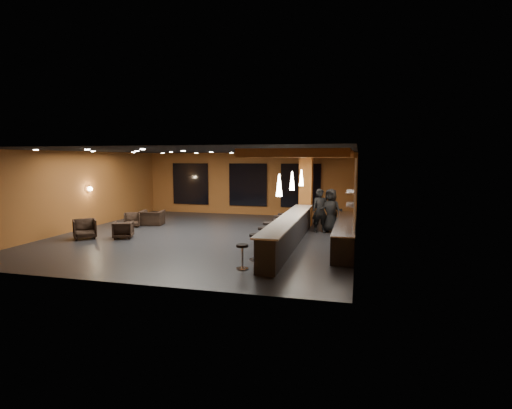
% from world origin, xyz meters
% --- Properties ---
extents(floor, '(12.00, 13.00, 0.10)m').
position_xyz_m(floor, '(0.00, 0.00, -0.05)').
color(floor, black).
rests_on(floor, ground).
extents(ceiling, '(12.00, 13.00, 0.10)m').
position_xyz_m(ceiling, '(0.00, 0.00, 3.55)').
color(ceiling, black).
extents(wall_back, '(12.00, 0.10, 3.50)m').
position_xyz_m(wall_back, '(0.00, 6.55, 1.75)').
color(wall_back, brown).
rests_on(wall_back, floor).
extents(wall_front, '(12.00, 0.10, 3.50)m').
position_xyz_m(wall_front, '(0.00, -6.55, 1.75)').
color(wall_front, brown).
rests_on(wall_front, floor).
extents(wall_left, '(0.10, 13.00, 3.50)m').
position_xyz_m(wall_left, '(-6.05, 0.00, 1.75)').
color(wall_left, brown).
rests_on(wall_left, floor).
extents(wall_right, '(0.10, 13.00, 3.50)m').
position_xyz_m(wall_right, '(6.05, 0.00, 1.75)').
color(wall_right, brown).
rests_on(wall_right, floor).
extents(wood_soffit, '(3.60, 8.00, 0.28)m').
position_xyz_m(wood_soffit, '(4.00, 1.00, 3.36)').
color(wood_soffit, '#9C5E2D').
rests_on(wood_soffit, ceiling).
extents(window_left, '(2.20, 0.06, 2.40)m').
position_xyz_m(window_left, '(-3.50, 6.44, 1.70)').
color(window_left, black).
rests_on(window_left, wall_back).
extents(window_center, '(2.20, 0.06, 2.40)m').
position_xyz_m(window_center, '(0.00, 6.44, 1.70)').
color(window_center, black).
rests_on(window_center, wall_back).
extents(window_right, '(2.20, 0.06, 2.40)m').
position_xyz_m(window_right, '(3.00, 6.44, 1.70)').
color(window_right, black).
rests_on(window_right, wall_back).
extents(tile_backsplash, '(0.06, 3.20, 2.40)m').
position_xyz_m(tile_backsplash, '(5.96, -1.00, 2.00)').
color(tile_backsplash, white).
rests_on(tile_backsplash, wall_right).
extents(bar_counter, '(0.60, 8.00, 1.00)m').
position_xyz_m(bar_counter, '(3.65, -1.00, 0.50)').
color(bar_counter, black).
rests_on(bar_counter, floor).
extents(bar_top, '(0.78, 8.10, 0.05)m').
position_xyz_m(bar_top, '(3.65, -1.00, 1.02)').
color(bar_top, beige).
rests_on(bar_top, bar_counter).
extents(prep_counter, '(0.70, 6.00, 0.86)m').
position_xyz_m(prep_counter, '(5.65, -0.50, 0.43)').
color(prep_counter, black).
rests_on(prep_counter, floor).
extents(prep_top, '(0.72, 6.00, 0.03)m').
position_xyz_m(prep_top, '(5.65, -0.50, 0.89)').
color(prep_top, silver).
rests_on(prep_top, prep_counter).
extents(wall_shelf_lower, '(0.30, 1.50, 0.03)m').
position_xyz_m(wall_shelf_lower, '(5.82, -1.20, 1.60)').
color(wall_shelf_lower, silver).
rests_on(wall_shelf_lower, wall_right).
extents(wall_shelf_upper, '(0.30, 1.50, 0.03)m').
position_xyz_m(wall_shelf_upper, '(5.82, -1.20, 2.05)').
color(wall_shelf_upper, silver).
rests_on(wall_shelf_upper, wall_right).
extents(column, '(0.60, 0.60, 3.50)m').
position_xyz_m(column, '(3.65, 3.60, 1.75)').
color(column, '#9E5A23').
rests_on(column, floor).
extents(wall_sconce, '(0.22, 0.22, 0.22)m').
position_xyz_m(wall_sconce, '(-5.88, 0.50, 1.80)').
color(wall_sconce, '#FFE5B2').
rests_on(wall_sconce, wall_left).
extents(pendant_0, '(0.20, 0.20, 0.70)m').
position_xyz_m(pendant_0, '(3.65, -3.00, 2.35)').
color(pendant_0, white).
rests_on(pendant_0, wood_soffit).
extents(pendant_1, '(0.20, 0.20, 0.70)m').
position_xyz_m(pendant_1, '(3.65, -0.50, 2.35)').
color(pendant_1, white).
rests_on(pendant_1, wood_soffit).
extents(pendant_2, '(0.20, 0.20, 0.70)m').
position_xyz_m(pendant_2, '(3.65, 2.00, 2.35)').
color(pendant_2, white).
rests_on(pendant_2, wood_soffit).
extents(staff_a, '(0.78, 0.61, 1.89)m').
position_xyz_m(staff_a, '(4.50, 1.88, 0.95)').
color(staff_a, black).
rests_on(staff_a, floor).
extents(staff_b, '(0.83, 0.65, 1.66)m').
position_xyz_m(staff_b, '(5.02, 2.65, 0.83)').
color(staff_b, black).
rests_on(staff_b, floor).
extents(staff_c, '(1.08, 0.89, 1.89)m').
position_xyz_m(staff_c, '(4.93, 2.01, 0.95)').
color(staff_c, black).
rests_on(staff_c, floor).
extents(armchair_a, '(1.19, 1.20, 0.78)m').
position_xyz_m(armchair_a, '(-4.47, -1.80, 0.39)').
color(armchair_a, black).
rests_on(armchair_a, floor).
extents(armchair_b, '(0.95, 0.96, 0.68)m').
position_xyz_m(armchair_b, '(-3.03, -1.34, 0.34)').
color(armchair_b, black).
rests_on(armchair_b, floor).
extents(armchair_c, '(0.98, 0.99, 0.66)m').
position_xyz_m(armchair_c, '(-4.14, 1.12, 0.33)').
color(armchair_c, black).
rests_on(armchair_c, floor).
extents(armchair_d, '(1.21, 1.10, 0.69)m').
position_xyz_m(armchair_d, '(-3.50, 1.83, 0.35)').
color(armchair_d, black).
rests_on(armchair_d, floor).
extents(bar_stool_0, '(0.37, 0.37, 0.72)m').
position_xyz_m(bar_stool_0, '(2.86, -4.46, 0.46)').
color(bar_stool_0, silver).
rests_on(bar_stool_0, floor).
extents(bar_stool_1, '(0.42, 0.42, 0.83)m').
position_xyz_m(bar_stool_1, '(2.98, -3.37, 0.53)').
color(bar_stool_1, silver).
rests_on(bar_stool_1, floor).
extents(bar_stool_2, '(0.42, 0.42, 0.83)m').
position_xyz_m(bar_stool_2, '(2.94, -2.11, 0.53)').
color(bar_stool_2, silver).
rests_on(bar_stool_2, floor).
extents(bar_stool_3, '(0.42, 0.42, 0.82)m').
position_xyz_m(bar_stool_3, '(2.84, -0.96, 0.53)').
color(bar_stool_3, silver).
rests_on(bar_stool_3, floor).
extents(bar_stool_4, '(0.40, 0.40, 0.79)m').
position_xyz_m(bar_stool_4, '(2.97, 0.08, 0.51)').
color(bar_stool_4, silver).
rests_on(bar_stool_4, floor).
extents(bar_stool_5, '(0.39, 0.39, 0.77)m').
position_xyz_m(bar_stool_5, '(2.80, 1.14, 0.49)').
color(bar_stool_5, silver).
rests_on(bar_stool_5, floor).
extents(bar_stool_6, '(0.36, 0.36, 0.71)m').
position_xyz_m(bar_stool_6, '(2.74, 2.28, 0.46)').
color(bar_stool_6, silver).
rests_on(bar_stool_6, floor).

